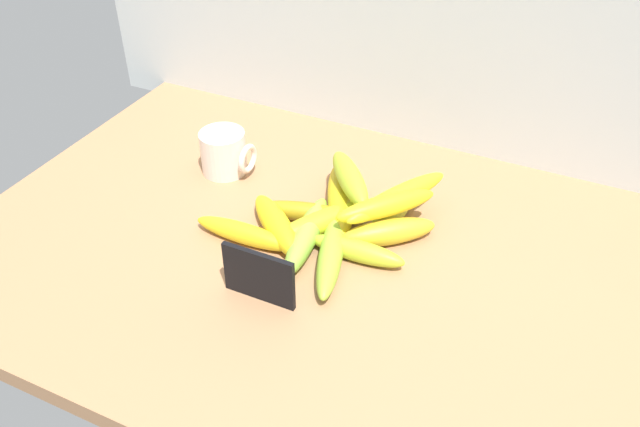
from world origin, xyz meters
The scene contains 16 objects.
counter_top centered at (0.00, 0.00, 1.50)cm, with size 110.00×76.00×3.00cm, color #A3744D.
chalkboard_sign centered at (-1.83, -12.50, 6.86)cm, with size 11.00×1.80×8.40cm.
coffee_mug centered at (-23.48, 13.31, 6.90)cm, with size 9.59×8.09×7.80cm.
banana_0 centered at (-0.05, 11.23, 5.05)cm, with size 20.35×4.11×4.11cm, color gold.
banana_1 centered at (-0.35, 4.98, 4.99)cm, with size 20.52×3.98×3.98cm, color gold.
banana_2 centered at (-6.35, 0.93, 5.07)cm, with size 16.45×4.13×4.13cm, color yellow.
banana_3 centered at (10.17, 6.78, 5.05)cm, with size 15.46×4.11×4.11cm, color gold.
banana_4 centered at (8.94, 12.22, 4.99)cm, with size 18.12×3.99×3.99cm, color gold.
banana_5 centered at (-4.19, 6.38, 4.65)cm, with size 16.30×3.30×3.30cm, color #9F8017.
banana_6 centered at (7.40, 1.02, 4.69)cm, with size 15.08×3.39×3.39cm, color #AEC62A.
banana_7 centered at (-1.12, 1.03, 4.87)cm, with size 19.23×3.74×3.74cm, color #89BD3B.
banana_8 centered at (4.20, -1.51, 4.83)cm, with size 19.73×3.66×3.66cm, color #92B932.
banana_9 centered at (-10.23, -2.67, 4.66)cm, with size 17.06×3.31×3.31cm, color yellow.
banana_10 centered at (9.75, 11.27, 8.71)cm, with size 20.75×3.44×3.44cm, color yellow.
banana_11 centered at (9.02, 8.27, 8.86)cm, with size 16.84×3.51×3.51cm, color yellow.
banana_12 centered at (1.15, 12.44, 9.07)cm, with size 15.69×3.92×3.92cm, color #A3BD2A.
Camera 1 is at (35.18, -70.84, 70.55)cm, focal length 37.52 mm.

